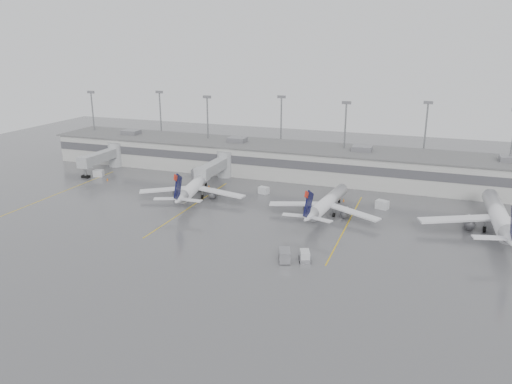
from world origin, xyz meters
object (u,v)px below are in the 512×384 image
(jet_far_right, at_px, (499,216))
(baggage_tug, at_px, (305,257))
(jet_mid_right, at_px, (326,203))
(jet_mid_left, at_px, (194,186))

(jet_far_right, distance_m, baggage_tug, 40.85)
(baggage_tug, bearing_deg, jet_mid_right, 74.03)
(jet_mid_right, distance_m, baggage_tug, 24.18)
(jet_far_right, height_order, baggage_tug, jet_far_right)
(jet_mid_left, bearing_deg, jet_far_right, -9.97)
(jet_mid_left, bearing_deg, jet_mid_right, -12.59)
(jet_mid_right, bearing_deg, jet_mid_left, -176.22)
(jet_far_right, bearing_deg, jet_mid_right, -179.89)
(jet_mid_left, relative_size, jet_mid_right, 1.04)
(jet_far_right, relative_size, baggage_tug, 10.16)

